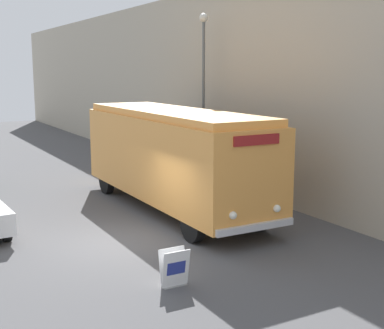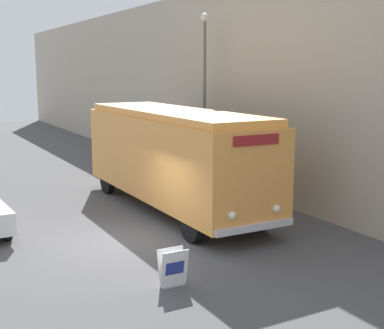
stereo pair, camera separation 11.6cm
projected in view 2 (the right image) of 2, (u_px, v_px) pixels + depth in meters
The scene contains 5 objects.
ground_plane at pixel (123, 243), 15.47m from camera, with size 80.00×80.00×0.00m, color #4C4C4F.
building_wall_right at pixel (176, 85), 26.61m from camera, with size 0.30×60.00×8.41m.
vintage_bus at pixel (173, 154), 18.84m from camera, with size 2.70×10.09×3.57m.
sign_board at pixel (173, 268), 12.30m from camera, with size 0.67×0.33×0.89m.
streetlamp at pixel (205, 78), 22.25m from camera, with size 0.36×0.36×7.22m.
Camera 2 is at (-5.38, -13.97, 4.93)m, focal length 50.00 mm.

